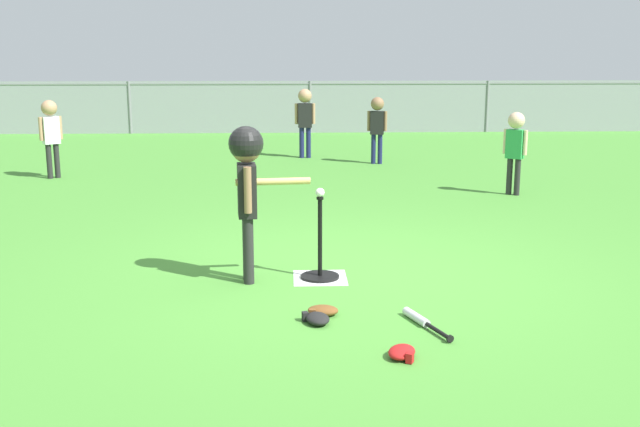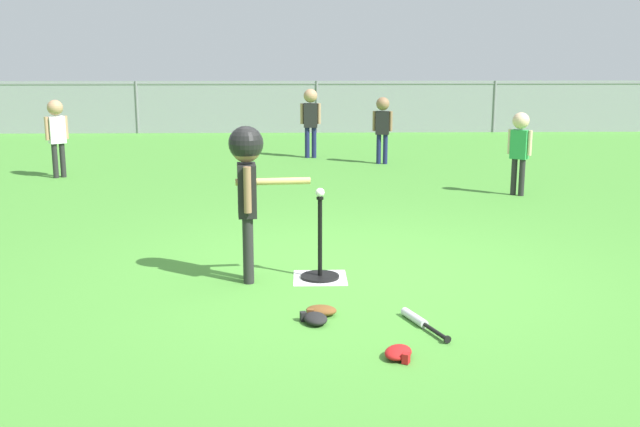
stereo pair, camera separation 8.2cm
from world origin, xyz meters
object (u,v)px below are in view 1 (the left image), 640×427
at_px(spare_bat_silver, 421,320).
at_px(glove_near_bats, 317,318).
at_px(fielder_near_left, 377,121).
at_px(glove_tossed_aside, 402,352).
at_px(baseball_on_tee, 320,193).
at_px(glove_by_plate, 322,311).
at_px(batter_child, 247,172).
at_px(batting_tee, 320,265).
at_px(fielder_near_right, 515,142).
at_px(fielder_deep_left, 51,128).
at_px(fielder_deep_right, 305,114).

xyz_separation_m(spare_bat_silver, glove_near_bats, (-0.72, 0.05, 0.01)).
distance_m(fielder_near_left, glove_tossed_aside, 8.05).
relative_size(baseball_on_tee, fielder_near_left, 0.07).
height_order(baseball_on_tee, glove_by_plate, baseball_on_tee).
distance_m(baseball_on_tee, batter_child, 0.61).
xyz_separation_m(batting_tee, spare_bat_silver, (0.65, -1.10, -0.08)).
distance_m(fielder_near_right, fielder_deep_left, 6.54).
bearing_deg(batting_tee, glove_by_plate, -91.22).
bearing_deg(fielder_near_left, baseball_on_tee, -100.70).
bearing_deg(glove_near_bats, glove_tossed_aside, -50.78).
bearing_deg(fielder_deep_left, batting_tee, -54.04).
height_order(fielder_near_left, glove_by_plate, fielder_near_left).
bearing_deg(baseball_on_tee, glove_near_bats, -93.47).
bearing_deg(glove_tossed_aside, fielder_deep_right, 92.68).
xyz_separation_m(fielder_deep_right, glove_near_bats, (-0.09, -8.10, -0.73)).
distance_m(batter_child, glove_by_plate, 1.33).
relative_size(baseball_on_tee, fielder_deep_right, 0.06).
bearing_deg(glove_by_plate, baseball_on_tee, 88.78).
bearing_deg(batter_child, spare_bat_silver, -40.28).
relative_size(fielder_deep_right, spare_bat_silver, 2.08).
distance_m(fielder_near_left, glove_by_plate, 7.34).
relative_size(fielder_near_right, glove_near_bats, 4.27).
bearing_deg(glove_near_bats, spare_bat_silver, -3.89).
xyz_separation_m(batting_tee, baseball_on_tee, (0.00, 0.00, 0.61)).
relative_size(batting_tee, fielder_near_left, 0.63).
xyz_separation_m(fielder_near_right, glove_by_plate, (-2.67, -4.44, -0.65)).
distance_m(fielder_deep_right, glove_tossed_aside, 8.76).
xyz_separation_m(baseball_on_tee, glove_tossed_aside, (0.44, -1.67, -0.69)).
relative_size(batting_tee, fielder_deep_right, 0.58).
bearing_deg(glove_near_bats, fielder_deep_right, 89.33).
distance_m(glove_near_bats, glove_tossed_aside, 0.80).
bearing_deg(glove_near_bats, fielder_near_right, 59.43).
xyz_separation_m(batter_child, glove_tossed_aside, (1.02, -1.61, -0.87)).
bearing_deg(fielder_deep_right, baseball_on_tee, -90.25).
bearing_deg(fielder_near_left, spare_bat_silver, -94.17).
bearing_deg(glove_by_plate, batting_tee, 88.78).
bearing_deg(baseball_on_tee, glove_tossed_aside, -75.28).
relative_size(batter_child, fielder_near_right, 1.19).
relative_size(fielder_near_left, spare_bat_silver, 1.92).
relative_size(glove_by_plate, glove_tossed_aside, 0.91).
bearing_deg(fielder_near_right, spare_bat_silver, -113.29).
bearing_deg(baseball_on_tee, batter_child, -174.33).
distance_m(fielder_near_left, fielder_near_right, 3.13).
bearing_deg(batting_tee, baseball_on_tee, 26.57).
bearing_deg(fielder_deep_left, baseball_on_tee, -54.04).
height_order(fielder_deep_left, glove_near_bats, fielder_deep_left).
distance_m(batting_tee, fielder_near_left, 6.45).
xyz_separation_m(fielder_deep_left, spare_bat_silver, (4.35, -6.20, -0.70)).
bearing_deg(fielder_deep_left, spare_bat_silver, -54.95).
xyz_separation_m(baseball_on_tee, spare_bat_silver, (0.65, -1.10, -0.69)).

